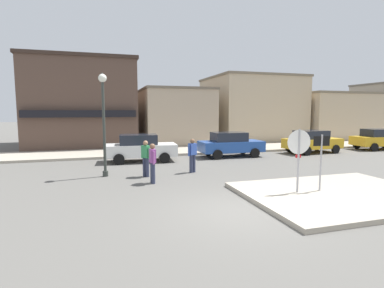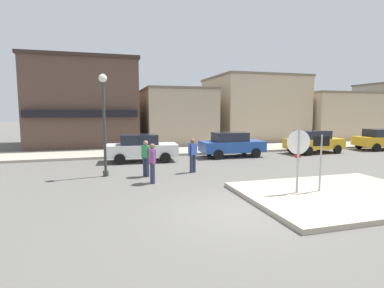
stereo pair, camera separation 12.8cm
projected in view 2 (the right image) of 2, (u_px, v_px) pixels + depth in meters
name	position (u px, v px, depth m)	size (l,w,h in m)	color
ground_plane	(239.00, 212.00, 8.65)	(160.00, 160.00, 0.00)	#5B5954
sidewalk_corner	(339.00, 195.00, 10.16)	(6.40, 4.80, 0.15)	#A89E8C
kerb_far	(160.00, 151.00, 21.02)	(80.00, 4.00, 0.15)	#A89E8C
stop_sign	(298.00, 153.00, 10.01)	(0.81, 0.13, 2.30)	#9E9EA3
one_way_sign	(321.00, 157.00, 10.24)	(0.60, 0.10, 2.10)	#9E9EA3
lamp_post	(104.00, 110.00, 13.05)	(0.36, 0.36, 4.54)	#333833
parked_car_nearest	(141.00, 147.00, 17.20)	(4.11, 2.10, 1.56)	white
parked_car_second	(231.00, 144.00, 18.95)	(4.01, 1.89, 1.56)	#234C9E
parked_car_third	(314.00, 141.00, 20.60)	(4.14, 2.15, 1.56)	gold
parked_car_fourth	(382.00, 139.00, 22.34)	(4.14, 2.16, 1.56)	gold
pedestrian_crossing_near	(152.00, 162.00, 12.01)	(0.24, 0.55, 1.61)	#2D334C
pedestrian_crossing_far	(146.00, 157.00, 13.21)	(0.38, 0.51, 1.61)	#2D334C
pedestrian_kerb_side	(193.00, 154.00, 14.09)	(0.53, 0.36, 1.61)	#2D334C
building_corner_shop	(86.00, 104.00, 25.34)	(8.28, 9.35, 6.94)	brown
building_storefront_left_near	(175.00, 117.00, 26.65)	(5.78, 7.57, 4.78)	tan
building_storefront_left_mid	(252.00, 109.00, 29.56)	(8.22, 7.97, 6.16)	tan
building_storefront_right_near	(336.00, 116.00, 30.85)	(9.12, 6.59, 4.70)	tan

